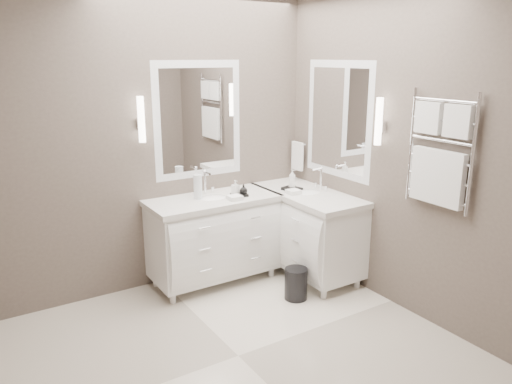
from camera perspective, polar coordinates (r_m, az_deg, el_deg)
floor at (r=3.88m, az=-2.04°, el=-18.26°), size 3.20×3.00×0.01m
wall_back at (r=4.66m, az=-11.62°, el=5.27°), size 3.20×0.01×2.70m
wall_front at (r=2.21m, az=17.81°, el=-6.37°), size 3.20×0.01×2.70m
wall_right at (r=4.34m, az=16.46°, el=4.21°), size 0.01×3.00×2.70m
vanity_back at (r=4.81m, az=-4.85°, el=-4.82°), size 1.24×0.59×0.97m
vanity_right at (r=5.00m, az=5.84°, el=-4.05°), size 0.59×1.24×0.97m
mirror_back at (r=4.79m, az=-6.61°, el=8.17°), size 0.90×0.02×1.10m
mirror_right at (r=4.85m, az=9.39°, el=8.16°), size 0.02×0.90×1.10m
sconce_back at (r=4.51m, az=-12.97°, el=7.98°), size 0.06×0.06×0.40m
sconce_right at (r=4.39m, az=13.84°, el=7.73°), size 0.06×0.06×0.40m
towel_bar_corner at (r=5.31m, az=4.76°, el=4.19°), size 0.03×0.22×0.30m
towel_ladder at (r=4.04m, az=20.22°, el=3.72°), size 0.06×0.58×0.90m
waste_bin at (r=4.60m, az=4.58°, el=-10.40°), size 0.25×0.25×0.29m
amenity_tray_back at (r=4.74m, az=-1.92°, el=-0.33°), size 0.17×0.14×0.02m
amenity_tray_right at (r=4.95m, az=4.14°, el=0.36°), size 0.18×0.21×0.03m
water_bottle at (r=4.66m, az=-6.66°, el=0.61°), size 0.09×0.09×0.23m
soap_bottle_a at (r=4.72m, az=-2.37°, el=0.57°), size 0.07×0.07×0.13m
soap_bottle_b at (r=4.71m, az=-1.43°, el=0.32°), size 0.08×0.08×0.09m
soap_bottle_c at (r=4.93m, az=4.16°, el=1.53°), size 0.09×0.09×0.18m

